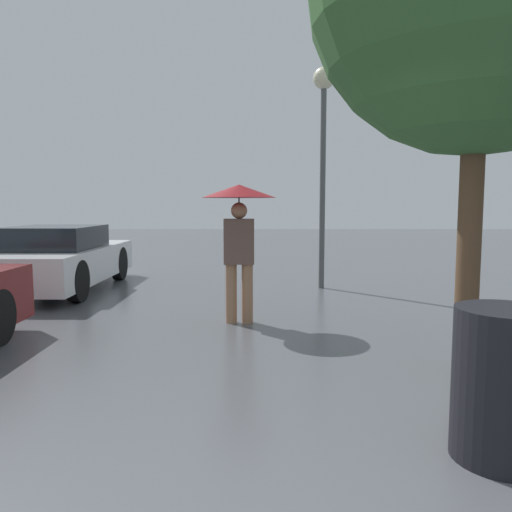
# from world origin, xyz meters

# --- Properties ---
(pedestrian) EXTENTS (0.94, 0.94, 1.78)m
(pedestrian) POSITION_xyz_m (0.10, 4.27, 1.38)
(pedestrian) COLOR #9E7051
(pedestrian) RESTS_ON ground_plane
(parked_car_farthest) EXTENTS (1.65, 3.88, 1.15)m
(parked_car_farthest) POSITION_xyz_m (-3.22, 6.81, 0.56)
(parked_car_farthest) COLOR silver
(parked_car_farthest) RESTS_ON ground_plane
(street_lamp) EXTENTS (0.39, 0.39, 3.95)m
(street_lamp) POSITION_xyz_m (1.52, 7.01, 2.99)
(street_lamp) COLOR #515456
(street_lamp) RESTS_ON ground_plane
(trash_bin) EXTENTS (0.59, 0.59, 0.92)m
(trash_bin) POSITION_xyz_m (1.78, 0.79, 0.46)
(trash_bin) COLOR black
(trash_bin) RESTS_ON ground_plane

